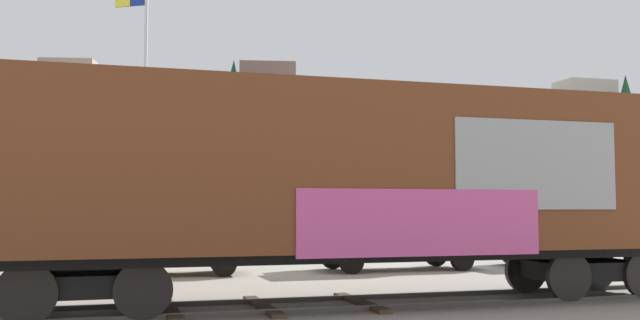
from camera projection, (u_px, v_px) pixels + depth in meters
The scene contains 8 objects.
ground_plane at pixel (437, 302), 13.24m from camera, with size 260.00×260.00×0.00m, color gray.
track at pixel (355, 302), 12.88m from camera, with size 59.98×5.19×0.08m.
freight_car at pixel (361, 175), 13.06m from camera, with size 14.53×3.88×4.08m.
flagpole at pixel (141, 89), 24.86m from camera, with size 1.18×0.66×9.75m.
hillside at pixel (200, 166), 84.41m from camera, with size 151.39×41.40×17.63m.
parked_car_tan at pixel (162, 244), 18.60m from camera, with size 4.36×1.98×1.58m.
parked_car_white at pixel (393, 240), 20.08m from camera, with size 4.87×2.12×1.64m.
parked_car_black at pixel (569, 237), 21.86m from camera, with size 4.79×2.22×1.64m.
Camera 1 is at (-5.13, -12.55, 1.75)m, focal length 40.13 mm.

